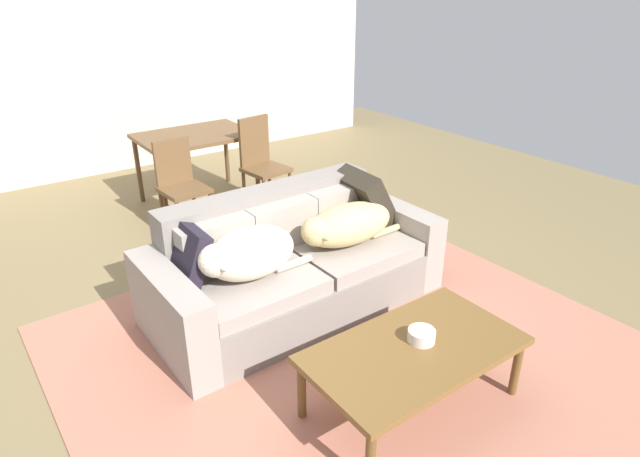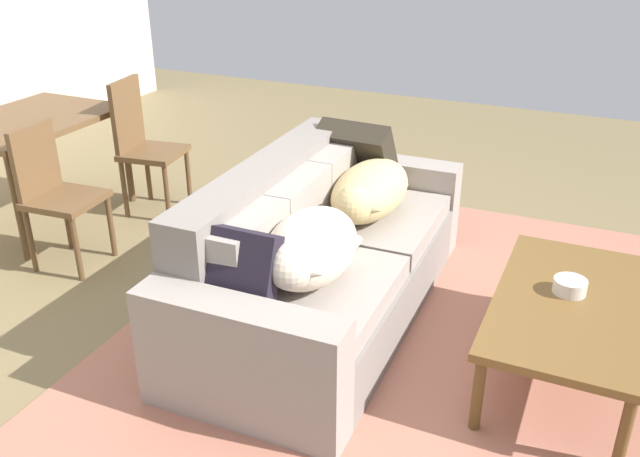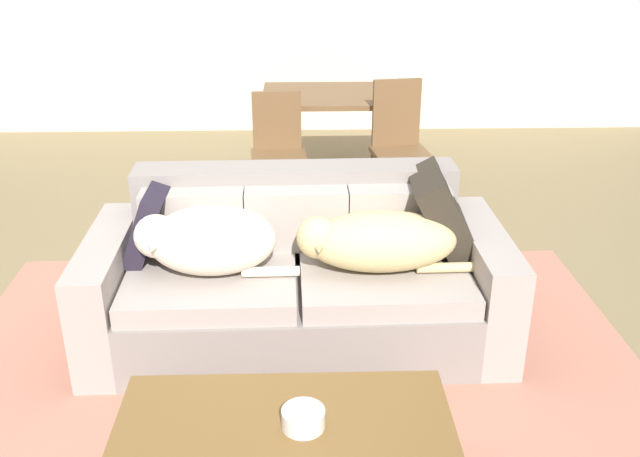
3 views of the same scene
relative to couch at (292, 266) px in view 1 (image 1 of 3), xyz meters
The scene contains 13 objects.
ground_plane 0.43m from the couch, 166.66° to the right, with size 10.00×10.00×0.00m, color olive.
back_partition 4.08m from the couch, 94.00° to the left, with size 8.00×0.12×2.70m, color beige.
area_rug 0.85m from the couch, 89.92° to the right, with size 3.47×3.35×0.01m, color #AE6C57.
couch is the anchor object (origin of this frame).
dog_on_left_cushion 0.56m from the couch, 160.23° to the right, with size 0.80×0.41×0.34m.
dog_on_right_cushion 0.50m from the couch, 20.28° to the right, with size 0.93×0.40×0.29m.
throw_pillow_by_left_arm 0.82m from the couch, behind, with size 0.10×0.38×0.38m, color black.
throw_pillow_by_right_arm 0.84m from the couch, ahead, with size 0.16×0.45×0.45m, color #2C251C.
coffee_table 1.31m from the couch, 92.08° to the right, with size 1.21×0.68×0.42m.
bowl_on_coffee_table 1.30m from the couch, 89.08° to the right, with size 0.15×0.15×0.07m, color silver.
dining_table 2.36m from the couch, 82.60° to the left, with size 1.15×0.83×0.75m.
dining_chair_near_left 1.72m from the couch, 94.73° to the left, with size 0.43×0.43×0.89m.
dining_chair_near_right 1.89m from the couch, 66.42° to the left, with size 0.45×0.45×0.97m.
Camera 1 is at (-1.60, -2.89, 2.26)m, focal length 30.30 mm.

